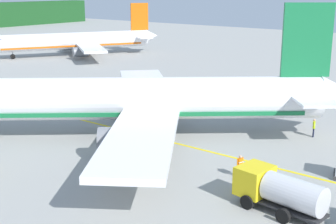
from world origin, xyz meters
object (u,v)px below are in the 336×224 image
object	(u,v)px
crew_loader_right	(146,158)
crew_loader_left	(240,164)
airliner_mid_apron	(75,41)
crew_marshaller	(314,126)
service_truck_catering	(278,190)
airliner_foreground	(127,100)

from	to	relation	value
crew_loader_right	crew_loader_left	bearing A→B (deg)	-60.61
airliner_mid_apron	crew_marshaller	distance (m)	60.65
crew_loader_left	crew_loader_right	bearing A→B (deg)	119.39
crew_marshaller	crew_loader_left	size ratio (longest dim) A/B	1.02
crew_marshaller	service_truck_catering	bearing A→B (deg)	-166.72
crew_loader_right	service_truck_catering	bearing A→B (deg)	-89.30
airliner_foreground	crew_loader_left	size ratio (longest dim) A/B	20.69
airliner_foreground	service_truck_catering	xyz separation A→B (m)	(-5.49, -17.26, -2.00)
crew_loader_left	crew_loader_right	distance (m)	6.81
crew_loader_left	service_truck_catering	bearing A→B (deg)	-126.20
crew_loader_left	airliner_foreground	bearing A→B (deg)	79.96
crew_marshaller	crew_loader_right	world-z (taller)	crew_loader_right
airliner_foreground	crew_loader_left	xyz separation A→B (m)	(-2.28, -12.87, -2.42)
service_truck_catering	airliner_foreground	bearing A→B (deg)	72.35
service_truck_catering	crew_loader_left	xyz separation A→B (m)	(3.21, 4.39, -0.42)
airliner_mid_apron	crew_marshaller	world-z (taller)	airliner_mid_apron
airliner_mid_apron	airliner_foreground	bearing A→B (deg)	-126.49
airliner_mid_apron	crew_loader_left	size ratio (longest dim) A/B	19.23
crew_loader_right	airliner_mid_apron	bearing A→B (deg)	53.15
service_truck_catering	crew_loader_right	world-z (taller)	service_truck_catering
airliner_mid_apron	crew_loader_right	world-z (taller)	airliner_mid_apron
airliner_mid_apron	service_truck_catering	distance (m)	70.84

